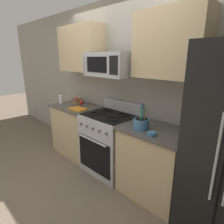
# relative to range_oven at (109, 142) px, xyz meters

# --- Properties ---
(ground_plane) EXTENTS (16.00, 16.00, 0.00)m
(ground_plane) POSITION_rel_range_oven_xyz_m (0.00, -0.63, -0.47)
(ground_plane) COLOR #6B5B4C
(wall_back) EXTENTS (8.00, 0.10, 2.60)m
(wall_back) POSITION_rel_range_oven_xyz_m (0.00, 0.38, 0.83)
(wall_back) COLOR #9E998E
(wall_back) RESTS_ON ground
(counter_left) EXTENTS (0.90, 0.62, 0.91)m
(counter_left) POSITION_rel_range_oven_xyz_m (-0.84, -0.00, -0.02)
(counter_left) COLOR tan
(counter_left) RESTS_ON ground
(range_oven) EXTENTS (0.76, 0.67, 1.09)m
(range_oven) POSITION_rel_range_oven_xyz_m (0.00, 0.00, 0.00)
(range_oven) COLOR #B2B5BA
(range_oven) RESTS_ON ground
(counter_right) EXTENTS (0.84, 0.62, 0.91)m
(counter_right) POSITION_rel_range_oven_xyz_m (0.81, -0.00, -0.02)
(counter_right) COLOR tan
(counter_right) RESTS_ON ground
(microwave) EXTENTS (0.71, 0.44, 0.33)m
(microwave) POSITION_rel_range_oven_xyz_m (-0.00, 0.03, 1.18)
(microwave) COLOR #B2B5BA
(upper_cabinets_left) EXTENTS (0.89, 0.34, 0.75)m
(upper_cabinets_left) POSITION_rel_range_oven_xyz_m (-0.85, 0.16, 1.41)
(upper_cabinets_left) COLOR tan
(upper_cabinets_right) EXTENTS (0.83, 0.34, 0.75)m
(upper_cabinets_right) POSITION_rel_range_oven_xyz_m (0.82, 0.16, 1.41)
(upper_cabinets_right) COLOR tan
(utensil_crock) EXTENTS (0.19, 0.19, 0.34)m
(utensil_crock) POSITION_rel_range_oven_xyz_m (0.66, -0.11, 0.51)
(utensil_crock) COLOR teal
(utensil_crock) RESTS_ON counter_right
(fruit_basket) EXTENTS (0.22, 0.22, 0.11)m
(fruit_basket) POSITION_rel_range_oven_xyz_m (-1.04, 0.16, 0.49)
(fruit_basket) COLOR brown
(fruit_basket) RESTS_ON counter_left
(apple_loose) EXTENTS (0.08, 0.08, 0.08)m
(apple_loose) POSITION_rel_range_oven_xyz_m (-0.87, 0.14, 0.48)
(apple_loose) COLOR red
(apple_loose) RESTS_ON counter_left
(cutting_board) EXTENTS (0.31, 0.23, 0.02)m
(cutting_board) POSITION_rel_range_oven_xyz_m (-0.62, -0.12, 0.44)
(cutting_board) COLOR orange
(cutting_board) RESTS_ON counter_left
(bottle_vinegar) EXTENTS (0.06, 0.06, 0.21)m
(bottle_vinegar) POSITION_rel_range_oven_xyz_m (-1.19, -0.10, 0.53)
(bottle_vinegar) COLOR silver
(bottle_vinegar) RESTS_ON counter_left
(prep_bowl) EXTENTS (0.11, 0.11, 0.04)m
(prep_bowl) POSITION_rel_range_oven_xyz_m (0.87, -0.19, 0.46)
(prep_bowl) COLOR teal
(prep_bowl) RESTS_ON counter_right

